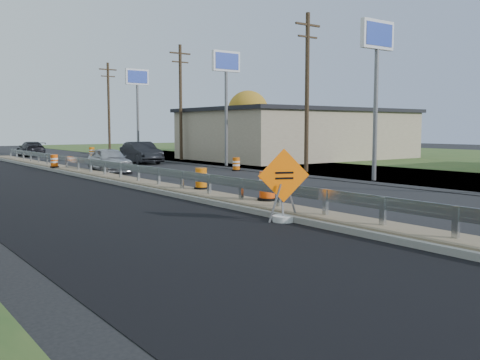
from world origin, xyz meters
TOP-DOWN VIEW (x-y plane):
  - ground at (0.00, 0.00)m, footprint 140.00×140.00m
  - grass_verge_far at (30.00, 10.00)m, footprint 40.00×120.00m
  - milled_overlay at (-4.40, 10.00)m, footprint 7.20×120.00m
  - median at (0.00, 8.00)m, footprint 1.60×55.00m
  - guardrail at (0.00, 9.00)m, footprint 0.10×46.15m
  - retail_building_near at (20.99, 20.00)m, footprint 18.50×12.50m
  - pylon_sign_south at (10.50, 3.00)m, footprint 2.20×0.30m
  - pylon_sign_mid at (10.50, 16.00)m, footprint 2.20×0.30m
  - pylon_sign_north at (10.50, 30.00)m, footprint 2.20×0.30m
  - utility_pole_smid at (11.50, 9.00)m, footprint 1.90×0.26m
  - utility_pole_nmid at (11.50, 24.00)m, footprint 1.90×0.26m
  - utility_pole_north at (11.50, 39.00)m, footprint 1.90×0.26m
  - tree_far_yellow at (26.00, 34.00)m, footprint 4.62×4.62m
  - caution_sign at (-0.90, -3.25)m, footprint 1.41×0.63m
  - barrel_median_near at (0.55, -0.73)m, footprint 0.66×0.66m
  - barrel_median_mid at (0.55, 3.43)m, footprint 0.57×0.57m
  - barrel_median_far at (-0.55, 18.65)m, footprint 0.54×0.54m
  - barrel_shoulder_near at (8.65, 12.26)m, footprint 0.56×0.56m
  - barrel_shoulder_mid at (7.36, 22.88)m, footprint 0.59×0.59m
  - barrel_shoulder_far at (7.44, 33.43)m, footprint 0.60×0.60m
  - car_silver at (1.80, 15.69)m, footprint 2.17×4.54m
  - car_dark_mid at (7.00, 22.19)m, footprint 2.10×5.03m
  - car_dark_far at (3.12, 37.56)m, footprint 2.23×4.87m

SIDE VIEW (x-z plane):
  - ground at x=0.00m, z-range 0.00..0.00m
  - milled_overlay at x=-4.40m, z-range 0.00..0.01m
  - grass_verge_far at x=30.00m, z-range 0.00..0.03m
  - median at x=0.00m, z-range 0.00..0.23m
  - barrel_shoulder_near at x=8.65m, z-range -0.02..0.81m
  - barrel_shoulder_mid at x=7.36m, z-range -0.02..0.85m
  - barrel_shoulder_far at x=7.44m, z-range -0.02..0.86m
  - caution_sign at x=-0.90m, z-range -0.51..1.57m
  - barrel_median_far at x=-0.55m, z-range 0.21..1.00m
  - barrel_median_mid at x=0.55m, z-range 0.21..1.05m
  - car_dark_far at x=3.12m, z-range 0.00..1.38m
  - barrel_median_near at x=0.55m, z-range 0.21..1.18m
  - guardrail at x=0.00m, z-range 0.37..1.09m
  - car_silver at x=1.80m, z-range 0.00..1.50m
  - car_dark_mid at x=7.00m, z-range 0.00..1.62m
  - retail_building_near at x=20.99m, z-range 0.02..4.29m
  - tree_far_yellow at x=26.00m, z-range 1.11..7.97m
  - utility_pole_smid at x=11.50m, z-range 0.23..9.63m
  - utility_pole_nmid at x=11.50m, z-range 0.23..9.63m
  - utility_pole_north at x=11.50m, z-range 0.23..9.63m
  - pylon_sign_south at x=10.50m, z-range 2.53..10.43m
  - pylon_sign_mid at x=10.50m, z-range 2.53..10.43m
  - pylon_sign_north at x=10.50m, z-range 2.53..10.43m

